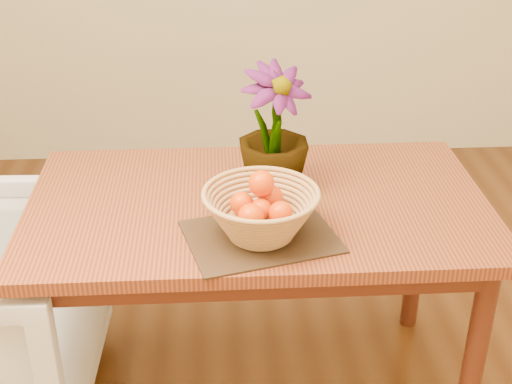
{
  "coord_description": "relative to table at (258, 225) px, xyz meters",
  "views": [
    {
      "loc": [
        -0.12,
        -1.6,
        1.79
      ],
      "look_at": [
        -0.02,
        0.13,
        0.87
      ],
      "focal_mm": 50.0,
      "sensor_mm": 36.0,
      "label": 1
    }
  ],
  "objects": [
    {
      "name": "placemat",
      "position": [
        -0.01,
        -0.21,
        0.09
      ],
      "size": [
        0.47,
        0.39,
        0.01
      ],
      "primitive_type": "cube",
      "rotation": [
        0.0,
        0.0,
        0.26
      ],
      "color": "#352313",
      "rests_on": "table"
    },
    {
      "name": "table",
      "position": [
        0.0,
        0.0,
        0.0
      ],
      "size": [
        1.4,
        0.8,
        0.75
      ],
      "color": "brown",
      "rests_on": "floor"
    },
    {
      "name": "wicker_basket",
      "position": [
        -0.01,
        -0.21,
        0.16
      ],
      "size": [
        0.32,
        0.32,
        0.13
      ],
      "color": "tan",
      "rests_on": "placemat"
    },
    {
      "name": "potted_plant",
      "position": [
        0.05,
        0.07,
        0.29
      ],
      "size": [
        0.3,
        0.3,
        0.4
      ],
      "primitive_type": "imported",
      "rotation": [
        0.0,
        0.0,
        0.5
      ],
      "color": "#1A4714",
      "rests_on": "table"
    },
    {
      "name": "orange_pile",
      "position": [
        -0.0,
        -0.21,
        0.19
      ],
      "size": [
        0.17,
        0.17,
        0.13
      ],
      "rotation": [
        0.0,
        0.0,
        0.43
      ],
      "color": "#CF4F03",
      "rests_on": "wicker_basket"
    }
  ]
}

